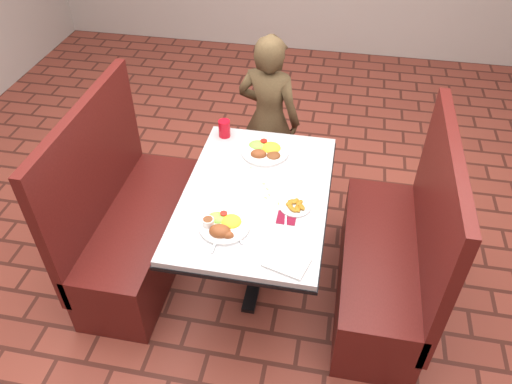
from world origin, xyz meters
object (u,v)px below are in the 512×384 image
(dining_table, at_px, (256,205))
(booth_bench_right, at_px, (389,263))
(far_dinner_plate, at_px, (265,149))
(booth_bench_left, at_px, (133,227))
(red_tumbler, at_px, (224,129))
(diner_person, at_px, (269,120))
(near_dinner_plate, at_px, (223,224))
(plantain_plate, at_px, (295,206))

(dining_table, xyz_separation_m, booth_bench_right, (0.80, 0.00, -0.32))
(booth_bench_right, distance_m, far_dinner_plate, 1.00)
(booth_bench_left, xyz_separation_m, red_tumbler, (0.50, 0.50, 0.48))
(far_dinner_plate, bearing_deg, diner_person, 97.39)
(booth_bench_right, xyz_separation_m, near_dinner_plate, (-0.91, -0.31, 0.45))
(diner_person, distance_m, red_tumbler, 0.50)
(dining_table, bearing_deg, far_dinner_plate, 92.13)
(diner_person, distance_m, plantain_plate, 1.06)
(dining_table, distance_m, red_tumbler, 0.61)
(diner_person, relative_size, plantain_plate, 7.53)
(diner_person, bearing_deg, red_tumbler, 74.71)
(booth_bench_right, relative_size, far_dinner_plate, 4.18)
(booth_bench_left, distance_m, diner_person, 1.20)
(booth_bench_right, relative_size, diner_person, 0.95)
(near_dinner_plate, height_order, red_tumbler, red_tumbler)
(dining_table, height_order, near_dinner_plate, near_dinner_plate)
(dining_table, height_order, booth_bench_right, booth_bench_right)
(near_dinner_plate, xyz_separation_m, far_dinner_plate, (0.10, 0.69, -0.00))
(booth_bench_left, distance_m, plantain_plate, 1.12)
(far_dinner_plate, bearing_deg, booth_bench_right, -24.81)
(far_dinner_plate, bearing_deg, booth_bench_left, -154.42)
(booth_bench_left, relative_size, booth_bench_right, 1.00)
(near_dinner_plate, bearing_deg, red_tumbler, 103.08)
(dining_table, bearing_deg, red_tumbler, 120.83)
(booth_bench_right, bearing_deg, red_tumbler, 155.36)
(booth_bench_right, height_order, diner_person, diner_person)
(diner_person, bearing_deg, near_dinner_plate, 100.85)
(far_dinner_plate, bearing_deg, dining_table, -87.87)
(plantain_plate, xyz_separation_m, red_tumbler, (-0.53, 0.59, 0.05))
(booth_bench_right, height_order, red_tumbler, booth_bench_right)
(booth_bench_left, xyz_separation_m, far_dinner_plate, (0.78, 0.38, 0.45))
(diner_person, bearing_deg, plantain_plate, 119.49)
(red_tumbler, bearing_deg, far_dinner_plate, -24.17)
(booth_bench_left, height_order, booth_bench_right, same)
(red_tumbler, bearing_deg, dining_table, -59.17)
(dining_table, relative_size, far_dinner_plate, 4.23)
(near_dinner_plate, height_order, plantain_plate, near_dinner_plate)
(dining_table, height_order, diner_person, diner_person)
(booth_bench_left, distance_m, booth_bench_right, 1.60)
(diner_person, distance_m, far_dinner_plate, 0.57)
(near_dinner_plate, height_order, far_dinner_plate, near_dinner_plate)
(red_tumbler, bearing_deg, booth_bench_left, -134.61)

